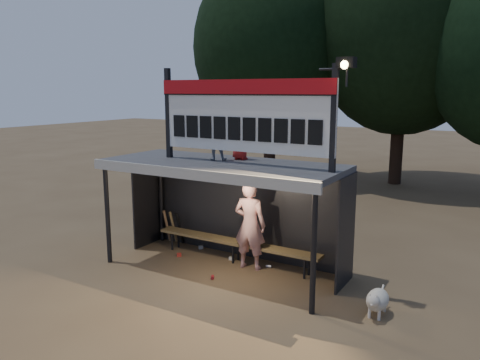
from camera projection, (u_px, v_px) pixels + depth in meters
name	position (u px, v px, depth m)	size (l,w,h in m)	color
ground	(222.00, 269.00, 9.97)	(80.00, 80.00, 0.00)	brown
player	(250.00, 225.00, 9.88)	(0.70, 0.46, 1.92)	white
child_a	(216.00, 138.00, 9.71)	(0.45, 0.35, 0.93)	gray
child_b	(240.00, 138.00, 9.82)	(0.43, 0.28, 0.89)	#B11D1B
dugout_shelter	(228.00, 183.00, 9.83)	(5.10, 2.08, 2.32)	#403F42
scoreboard_assembly	(245.00, 113.00, 9.06)	(4.10, 0.27, 1.99)	black
bench	(236.00, 243.00, 10.36)	(4.00, 0.35, 0.48)	olive
tree_left	(271.00, 47.00, 19.38)	(6.46, 6.46, 9.27)	black
tree_mid	(404.00, 27.00, 18.03)	(7.22, 7.22, 10.36)	black
dog	(377.00, 300.00, 7.88)	(0.36, 0.81, 0.49)	beige
bats	(173.00, 227.00, 11.57)	(0.48, 0.33, 0.84)	#986E47
litter	(217.00, 260.00, 10.43)	(2.22, 1.50, 0.08)	red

